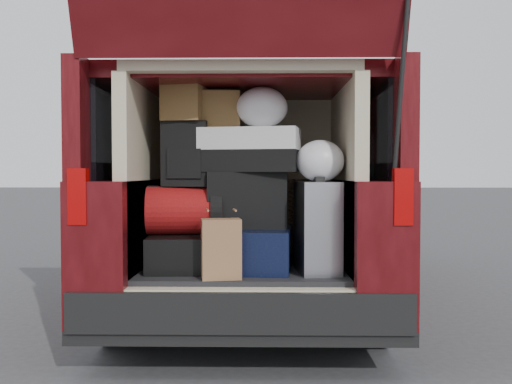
# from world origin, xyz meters

# --- Properties ---
(ground) EXTENTS (80.00, 80.00, 0.00)m
(ground) POSITION_xyz_m (0.00, 0.00, 0.00)
(ground) COLOR #37373A
(ground) RESTS_ON ground
(minivan) EXTENTS (1.90, 5.35, 2.77)m
(minivan) POSITION_xyz_m (0.00, 1.86, 0.91)
(minivan) COLOR black
(minivan) RESTS_ON ground
(load_floor) EXTENTS (1.24, 1.05, 0.55)m
(load_floor) POSITION_xyz_m (0.00, 0.28, 0.28)
(load_floor) COLOR black
(load_floor) RESTS_ON ground
(black_hardshell) EXTENTS (0.41, 0.55, 0.21)m
(black_hardshell) POSITION_xyz_m (-0.38, 0.15, 0.66)
(black_hardshell) COLOR black
(black_hardshell) RESTS_ON load_floor
(navy_hardshell) EXTENTS (0.53, 0.62, 0.25)m
(navy_hardshell) POSITION_xyz_m (0.05, 0.16, 0.68)
(navy_hardshell) COLOR black
(navy_hardshell) RESTS_ON load_floor
(silver_roller) EXTENTS (0.27, 0.39, 0.54)m
(silver_roller) POSITION_xyz_m (0.45, 0.04, 0.82)
(silver_roller) COLOR white
(silver_roller) RESTS_ON load_floor
(kraft_bag) EXTENTS (0.24, 0.17, 0.34)m
(kraft_bag) POSITION_xyz_m (-0.11, -0.16, 0.72)
(kraft_bag) COLOR #8B5E3E
(kraft_bag) RESTS_ON load_floor
(red_duffel) EXTENTS (0.49, 0.34, 0.30)m
(red_duffel) POSITION_xyz_m (-0.37, 0.16, 0.91)
(red_duffel) COLOR #A0140E
(red_duffel) RESTS_ON black_hardshell
(black_soft_case) EXTENTS (0.49, 0.30, 0.35)m
(black_soft_case) POSITION_xyz_m (0.02, 0.19, 0.98)
(black_soft_case) COLOR black
(black_soft_case) RESTS_ON navy_hardshell
(backpack) EXTENTS (0.30, 0.20, 0.40)m
(backpack) POSITION_xyz_m (-0.36, 0.18, 1.26)
(backpack) COLOR black
(backpack) RESTS_ON red_duffel
(twotone_duffel) EXTENTS (0.65, 0.41, 0.27)m
(twotone_duffel) POSITION_xyz_m (0.04, 0.18, 1.29)
(twotone_duffel) COLOR silver
(twotone_duffel) RESTS_ON black_soft_case
(grocery_sack_lower) EXTENTS (0.28, 0.25, 0.22)m
(grocery_sack_lower) POSITION_xyz_m (-0.37, 0.18, 1.58)
(grocery_sack_lower) COLOR brown
(grocery_sack_lower) RESTS_ON backpack
(grocery_sack_upper) EXTENTS (0.25, 0.21, 0.23)m
(grocery_sack_upper) POSITION_xyz_m (-0.14, 0.24, 1.54)
(grocery_sack_upper) COLOR brown
(grocery_sack_upper) RESTS_ON twotone_duffel
(plastic_bag_center) EXTENTS (0.36, 0.35, 0.26)m
(plastic_bag_center) POSITION_xyz_m (0.11, 0.18, 1.55)
(plastic_bag_center) COLOR white
(plastic_bag_center) RESTS_ON twotone_duffel
(plastic_bag_right) EXTENTS (0.32, 0.30, 0.25)m
(plastic_bag_right) POSITION_xyz_m (0.47, 0.06, 1.22)
(plastic_bag_right) COLOR white
(plastic_bag_right) RESTS_ON silver_roller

